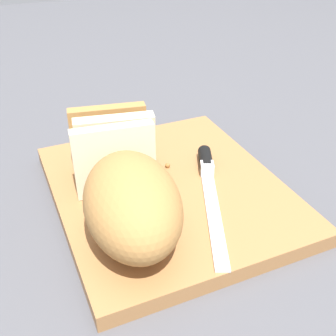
{
  "coord_description": "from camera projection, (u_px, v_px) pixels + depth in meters",
  "views": [
    {
      "loc": [
        -0.47,
        0.18,
        0.38
      ],
      "look_at": [
        0.0,
        0.0,
        0.05
      ],
      "focal_mm": 44.63,
      "sensor_mm": 36.0,
      "label": 1
    }
  ],
  "objects": [
    {
      "name": "crumb_near_loaf",
      "position": [
        168.0,
        165.0,
        0.65
      ],
      "size": [
        0.01,
        0.01,
        0.01
      ],
      "primitive_type": "sphere",
      "color": "#996633",
      "rests_on": "cutting_board"
    },
    {
      "name": "crumb_near_knife",
      "position": [
        179.0,
        207.0,
        0.57
      ],
      "size": [
        0.01,
        0.01,
        0.01
      ],
      "primitive_type": "sphere",
      "color": "#996633",
      "rests_on": "cutting_board"
    },
    {
      "name": "ground_plane",
      "position": [
        168.0,
        198.0,
        0.63
      ],
      "size": [
        3.0,
        3.0,
        0.0
      ],
      "primitive_type": "plane",
      "color": "#4C4C51"
    },
    {
      "name": "bread_loaf",
      "position": [
        127.0,
        187.0,
        0.52
      ],
      "size": [
        0.29,
        0.14,
        0.1
      ],
      "rotation": [
        0.0,
        0.0,
        -0.11
      ],
      "color": "#A8753D",
      "rests_on": "cutting_board"
    },
    {
      "name": "bread_knife",
      "position": [
        208.0,
        174.0,
        0.62
      ],
      "size": [
        0.24,
        0.11,
        0.02
      ],
      "rotation": [
        0.0,
        0.0,
        2.78
      ],
      "color": "silver",
      "rests_on": "cutting_board"
    },
    {
      "name": "cutting_board",
      "position": [
        168.0,
        191.0,
        0.62
      ],
      "size": [
        0.38,
        0.33,
        0.02
      ],
      "primitive_type": "cube",
      "rotation": [
        0.0,
        0.0,
        0.04
      ],
      "color": "#9E6B3D",
      "rests_on": "ground_plane"
    }
  ]
}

